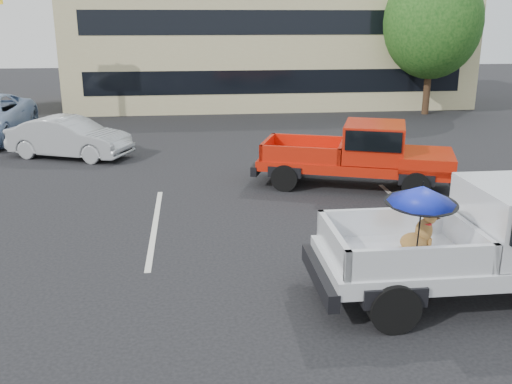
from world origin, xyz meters
TOP-DOWN VIEW (x-y plane):
  - ground at (0.00, 0.00)m, footprint 90.00×90.00m
  - stripe_left at (-3.00, 2.00)m, footprint 0.12×5.00m
  - stripe_right at (3.00, 2.00)m, footprint 0.12×5.00m
  - motel_building at (2.00, 20.99)m, footprint 20.40×8.40m
  - tree_right at (9.00, 16.00)m, footprint 4.46×4.46m
  - tree_back at (6.00, 24.00)m, footprint 4.68×4.68m
  - silver_pickup at (2.88, -2.00)m, footprint 5.69×2.12m
  - red_pickup at (2.53, 4.38)m, footprint 5.62×3.52m
  - silver_sedan at (-6.10, 8.83)m, footprint 4.25×2.82m

SIDE VIEW (x-z plane):
  - ground at x=0.00m, z-range 0.00..0.00m
  - stripe_left at x=-3.00m, z-range 0.00..0.01m
  - stripe_right at x=3.00m, z-range 0.00..0.01m
  - silver_sedan at x=-6.10m, z-range 0.00..1.32m
  - red_pickup at x=2.53m, z-range 0.08..1.83m
  - silver_pickup at x=2.88m, z-range 0.02..2.08m
  - motel_building at x=2.00m, z-range 0.06..6.36m
  - tree_right at x=9.00m, z-range 0.82..7.60m
  - tree_back at x=6.00m, z-range 0.86..7.97m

